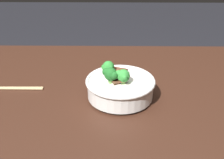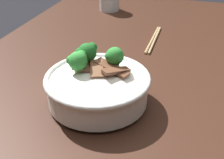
% 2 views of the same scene
% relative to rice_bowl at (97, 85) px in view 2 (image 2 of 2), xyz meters
% --- Properties ---
extents(dining_table, '(1.43, 0.88, 0.80)m').
position_rel_rice_bowl_xyz_m(dining_table, '(0.14, -0.03, -0.14)').
color(dining_table, '#381E14').
rests_on(dining_table, ground).
extents(rice_bowl, '(0.22, 0.22, 0.12)m').
position_rel_rice_bowl_xyz_m(rice_bowl, '(0.00, 0.00, 0.00)').
color(rice_bowl, white).
rests_on(rice_bowl, dining_table).
extents(chopsticks_pair, '(0.21, 0.02, 0.01)m').
position_rel_rice_bowl_xyz_m(chopsticks_pair, '(0.37, -0.05, -0.04)').
color(chopsticks_pair, tan).
rests_on(chopsticks_pair, dining_table).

